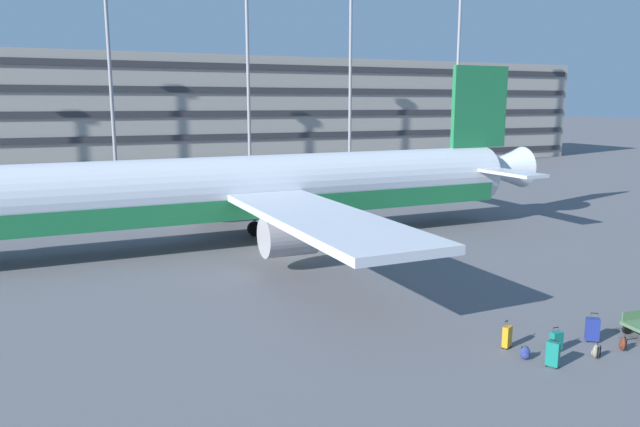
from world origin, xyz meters
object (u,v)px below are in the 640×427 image
object	(u,v)px
suitcase_red	(592,329)
backpack_small	(525,353)
airliner	(246,190)
suitcase_laid_flat	(553,354)
suitcase_navy	(556,341)
backpack_upright	(596,351)
suitcase_large	(507,336)
backpack_black	(623,344)

from	to	relation	value
suitcase_red	backpack_small	bearing A→B (deg)	-175.12
airliner	suitcase_laid_flat	distance (m)	20.82
suitcase_navy	backpack_small	world-z (taller)	suitcase_navy
suitcase_navy	backpack_upright	distance (m)	1.22
backpack_small	suitcase_large	bearing A→B (deg)	84.71
suitcase_large	backpack_small	bearing A→B (deg)	-95.29
suitcase_large	backpack_small	xyz separation A→B (m)	(-0.09, -0.99, -0.20)
suitcase_red	suitcase_navy	bearing A→B (deg)	-175.07
suitcase_navy	backpack_upright	size ratio (longest dim) A/B	1.58
airliner	backpack_upright	size ratio (longest dim) A/B	80.72
suitcase_red	backpack_black	distance (m)	1.05
suitcase_navy	suitcase_large	distance (m)	1.58
suitcase_large	backpack_black	xyz separation A→B (m)	(3.43, -1.69, -0.18)
suitcase_navy	backpack_upright	bearing A→B (deg)	-49.24
airliner	suitcase_laid_flat	world-z (taller)	airliner
suitcase_navy	backpack_upright	xyz separation A→B (m)	(0.79, -0.92, -0.14)
suitcase_red	backpack_upright	world-z (taller)	suitcase_red
suitcase_laid_flat	suitcase_large	xyz separation A→B (m)	(-0.31, 1.76, -0.03)
suitcase_large	backpack_black	size ratio (longest dim) A/B	1.80
suitcase_large	backpack_small	distance (m)	1.01
backpack_small	suitcase_laid_flat	bearing A→B (deg)	-62.71
suitcase_large	backpack_black	distance (m)	3.83
backpack_small	airliner	bearing A→B (deg)	100.66
airliner	backpack_small	world-z (taller)	airliner
airliner	suitcase_navy	bearing A→B (deg)	-75.31
suitcase_laid_flat	suitcase_large	bearing A→B (deg)	99.85
suitcase_navy	backpack_small	size ratio (longest dim) A/B	1.69
airliner	suitcase_laid_flat	bearing A→B (deg)	-78.66
airliner	suitcase_red	xyz separation A→B (m)	(6.85, -19.19, -2.71)
suitcase_large	backpack_small	world-z (taller)	suitcase_large
backpack_black	suitcase_large	bearing A→B (deg)	153.74
airliner	suitcase_laid_flat	size ratio (longest dim) A/B	45.04
suitcase_red	suitcase_laid_flat	world-z (taller)	suitcase_red
airliner	suitcase_navy	distance (m)	20.20
suitcase_large	backpack_black	world-z (taller)	suitcase_large
airliner	suitcase_large	world-z (taller)	airliner
suitcase_red	backpack_small	distance (m)	3.20
suitcase_laid_flat	backpack_upright	distance (m)	1.82
airliner	backpack_upright	bearing A→B (deg)	-73.86
backpack_small	backpack_upright	distance (m)	2.34
suitcase_laid_flat	backpack_black	distance (m)	3.13
airliner	backpack_black	size ratio (longest dim) A/B	79.28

